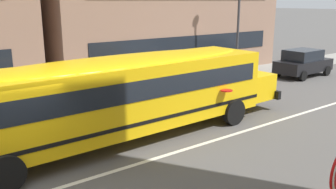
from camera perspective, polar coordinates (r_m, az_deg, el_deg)
school_bus at (r=11.97m, az=-6.15°, el=0.63°), size 12.52×2.97×2.79m
parked_car_black_end_of_row at (r=23.81m, az=20.38°, el=4.71°), size 3.93×1.94×1.64m
street_lamp at (r=21.64m, az=11.06°, el=13.70°), size 0.44×0.44×6.80m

